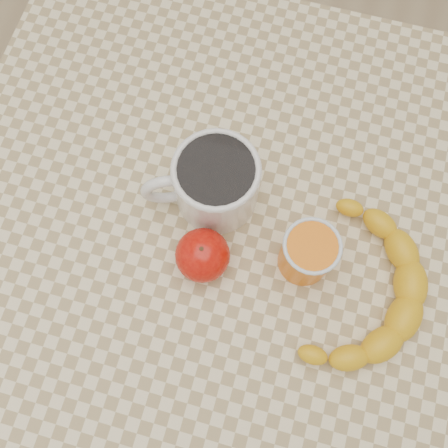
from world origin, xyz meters
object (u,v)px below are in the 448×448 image
(table, at_px, (224,245))
(banana, at_px, (363,292))
(coffee_mug, at_px, (214,182))
(orange_juice_glass, at_px, (308,254))
(apple, at_px, (203,255))

(table, distance_m, banana, 0.23)
(coffee_mug, xyz_separation_m, orange_juice_glass, (0.14, -0.06, -0.01))
(orange_juice_glass, bearing_deg, apple, -164.75)
(apple, relative_size, banana, 0.26)
(banana, bearing_deg, orange_juice_glass, 175.62)
(table, height_order, orange_juice_glass, orange_juice_glass)
(table, bearing_deg, coffee_mug, 120.84)
(orange_juice_glass, bearing_deg, banana, -16.37)
(apple, height_order, banana, apple)
(table, height_order, apple, apple)
(table, distance_m, apple, 0.13)
(coffee_mug, bearing_deg, apple, -83.37)
(orange_juice_glass, relative_size, banana, 0.28)
(orange_juice_glass, relative_size, apple, 1.05)
(orange_juice_glass, distance_m, apple, 0.13)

